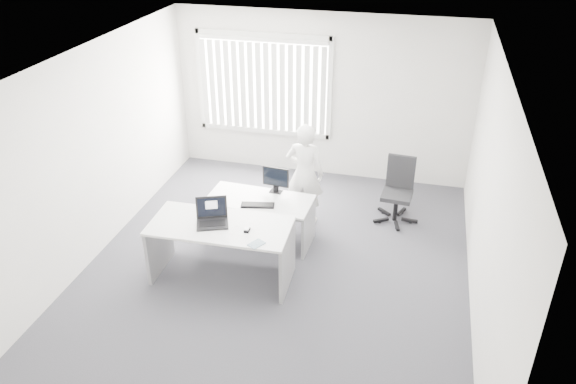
% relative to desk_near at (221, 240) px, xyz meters
% --- Properties ---
extents(ground, '(6.00, 6.00, 0.00)m').
position_rel_desk_near_xyz_m(ground, '(0.63, 0.31, -0.58)').
color(ground, '#4D4C54').
rests_on(ground, ground).
extents(wall_back, '(5.00, 0.02, 2.80)m').
position_rel_desk_near_xyz_m(wall_back, '(0.63, 3.31, 0.82)').
color(wall_back, silver).
rests_on(wall_back, ground).
extents(wall_front, '(5.00, 0.02, 2.80)m').
position_rel_desk_near_xyz_m(wall_front, '(0.63, -2.69, 0.82)').
color(wall_front, silver).
rests_on(wall_front, ground).
extents(wall_left, '(0.02, 6.00, 2.80)m').
position_rel_desk_near_xyz_m(wall_left, '(-1.87, 0.31, 0.82)').
color(wall_left, silver).
rests_on(wall_left, ground).
extents(wall_right, '(0.02, 6.00, 2.80)m').
position_rel_desk_near_xyz_m(wall_right, '(3.13, 0.31, 0.82)').
color(wall_right, silver).
rests_on(wall_right, ground).
extents(ceiling, '(5.00, 6.00, 0.02)m').
position_rel_desk_near_xyz_m(ceiling, '(0.63, 0.31, 2.22)').
color(ceiling, white).
rests_on(ceiling, wall_back).
extents(window, '(2.32, 0.06, 1.76)m').
position_rel_desk_near_xyz_m(window, '(-0.37, 3.27, 0.97)').
color(window, silver).
rests_on(window, wall_back).
extents(blinds, '(2.20, 0.10, 1.50)m').
position_rel_desk_near_xyz_m(blinds, '(-0.37, 3.21, 0.94)').
color(blinds, silver).
rests_on(blinds, wall_back).
extents(desk_near, '(1.79, 0.88, 0.81)m').
position_rel_desk_near_xyz_m(desk_near, '(0.00, 0.00, 0.00)').
color(desk_near, white).
rests_on(desk_near, ground).
extents(desk_far, '(1.50, 0.76, 0.67)m').
position_rel_desk_near_xyz_m(desk_far, '(0.22, 0.97, -0.10)').
color(desk_far, white).
rests_on(desk_far, ground).
extents(office_chair, '(0.61, 0.61, 1.00)m').
position_rel_desk_near_xyz_m(office_chair, '(2.07, 2.02, -0.27)').
color(office_chair, black).
rests_on(office_chair, ground).
extents(person, '(0.58, 0.39, 1.57)m').
position_rel_desk_near_xyz_m(person, '(0.71, 1.66, 0.20)').
color(person, silver).
rests_on(person, ground).
extents(laptop, '(0.49, 0.47, 0.30)m').
position_rel_desk_near_xyz_m(laptop, '(-0.09, -0.03, 0.38)').
color(laptop, black).
rests_on(laptop, desk_near).
extents(paper_sheet, '(0.29, 0.22, 0.00)m').
position_rel_desk_near_xyz_m(paper_sheet, '(0.31, -0.07, 0.23)').
color(paper_sheet, white).
rests_on(paper_sheet, desk_near).
extents(mouse, '(0.06, 0.10, 0.04)m').
position_rel_desk_near_xyz_m(mouse, '(0.37, -0.06, 0.25)').
color(mouse, '#AFAFB2').
rests_on(mouse, paper_sheet).
extents(booklet, '(0.21, 0.23, 0.01)m').
position_rel_desk_near_xyz_m(booklet, '(0.57, -0.31, 0.23)').
color(booklet, silver).
rests_on(booklet, desk_near).
extents(keyboard, '(0.48, 0.24, 0.02)m').
position_rel_desk_near_xyz_m(keyboard, '(0.25, 0.78, 0.10)').
color(keyboard, black).
rests_on(keyboard, desk_far).
extents(monitor, '(0.40, 0.15, 0.39)m').
position_rel_desk_near_xyz_m(monitor, '(0.39, 1.22, 0.28)').
color(monitor, black).
rests_on(monitor, desk_far).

